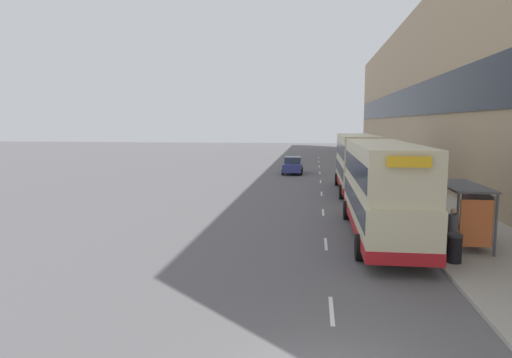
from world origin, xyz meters
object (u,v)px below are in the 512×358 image
at_px(double_decker_bus_ahead, 357,162).
at_px(litter_bin, 454,248).
at_px(pedestrian_3, 439,211).
at_px(car_0, 293,165).
at_px(pedestrian_4, 453,231).
at_px(bus_shelter, 468,204).
at_px(double_decker_bus_near, 382,188).
at_px(pedestrian_1, 426,206).
at_px(pedestrian_2, 479,224).

height_order(double_decker_bus_ahead, litter_bin, double_decker_bus_ahead).
bearing_deg(double_decker_bus_ahead, pedestrian_3, -77.50).
height_order(car_0, pedestrian_4, pedestrian_4).
height_order(bus_shelter, pedestrian_3, bus_shelter).
xyz_separation_m(bus_shelter, car_0, (-8.54, 27.08, -1.02)).
bearing_deg(double_decker_bus_ahead, pedestrian_4, -82.58).
xyz_separation_m(double_decker_bus_near, car_0, (-5.24, 25.85, -1.43)).
xyz_separation_m(pedestrian_3, litter_bin, (-0.80, -5.29, -0.36)).
bearing_deg(bus_shelter, double_decker_bus_near, 159.54).
height_order(pedestrian_3, pedestrian_4, pedestrian_4).
distance_m(pedestrian_1, pedestrian_3, 1.43).
bearing_deg(bus_shelter, litter_bin, -114.77).
xyz_separation_m(bus_shelter, double_decker_bus_ahead, (-3.18, 15.08, 0.41)).
distance_m(double_decker_bus_near, litter_bin, 4.69).
bearing_deg(pedestrian_4, double_decker_bus_near, 128.80).
bearing_deg(pedestrian_1, litter_bin, -94.66).
bearing_deg(double_decker_bus_ahead, pedestrian_2, -75.68).
distance_m(car_0, pedestrian_1, 24.35).
distance_m(double_decker_bus_near, pedestrian_3, 3.44).
bearing_deg(double_decker_bus_near, double_decker_bus_ahead, 89.53).
bearing_deg(pedestrian_2, bus_shelter, -157.14).
xyz_separation_m(double_decker_bus_near, pedestrian_3, (2.87, 1.41, -1.25)).
bearing_deg(pedestrian_4, litter_bin, -101.69).
bearing_deg(pedestrian_3, pedestrian_2, -66.67).
distance_m(bus_shelter, litter_bin, 3.16).
bearing_deg(pedestrian_1, pedestrian_2, -71.32).
height_order(double_decker_bus_near, pedestrian_3, double_decker_bus_near).
xyz_separation_m(double_decker_bus_near, litter_bin, (2.08, -3.88, -1.62)).
bearing_deg(pedestrian_4, double_decker_bus_ahead, 97.42).
relative_size(pedestrian_1, pedestrian_2, 1.09).
distance_m(pedestrian_2, pedestrian_4, 2.47).
distance_m(bus_shelter, pedestrian_1, 4.18).
bearing_deg(pedestrian_2, car_0, 108.82).
height_order(double_decker_bus_near, pedestrian_2, double_decker_bus_near).
distance_m(double_decker_bus_ahead, pedestrian_1, 11.39).
relative_size(pedestrian_2, pedestrian_3, 0.91).
height_order(double_decker_bus_ahead, pedestrian_2, double_decker_bus_ahead).
relative_size(bus_shelter, litter_bin, 4.00).
bearing_deg(pedestrian_1, car_0, 108.85).
distance_m(bus_shelter, pedestrian_3, 2.80).
bearing_deg(pedestrian_2, pedestrian_4, -130.74).
bearing_deg(bus_shelter, double_decker_bus_ahead, 101.92).
xyz_separation_m(pedestrian_1, pedestrian_4, (-0.33, -5.66, 0.04)).
distance_m(pedestrian_1, pedestrian_4, 5.67).
bearing_deg(double_decker_bus_near, pedestrian_2, -14.05).
distance_m(bus_shelter, car_0, 28.41).
bearing_deg(bus_shelter, pedestrian_4, -121.96).
height_order(double_decker_bus_ahead, car_0, double_decker_bus_ahead).
distance_m(double_decker_bus_near, double_decker_bus_ahead, 13.85).
bearing_deg(pedestrian_3, litter_bin, -98.58).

